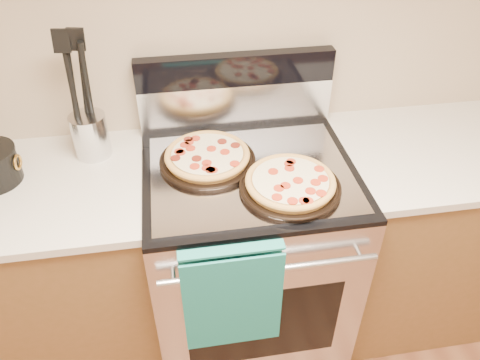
{
  "coord_description": "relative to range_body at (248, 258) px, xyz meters",
  "views": [
    {
      "loc": [
        -0.25,
        0.33,
        1.92
      ],
      "look_at": [
        -0.05,
        1.55,
        0.95
      ],
      "focal_mm": 35.0,
      "sensor_mm": 36.0,
      "label": 1
    }
  ],
  "objects": [
    {
      "name": "wall_back",
      "position": [
        0.0,
        0.35,
        0.9
      ],
      "size": [
        4.0,
        0.0,
        4.0
      ],
      "primitive_type": "plane",
      "rotation": [
        1.57,
        0.0,
        0.0
      ],
      "color": "tan",
      "rests_on": "ground"
    },
    {
      "name": "range_body",
      "position": [
        0.0,
        0.0,
        0.0
      ],
      "size": [
        0.76,
        0.68,
        0.9
      ],
      "primitive_type": "cube",
      "color": "#B7B7BC",
      "rests_on": "ground"
    },
    {
      "name": "oven_window",
      "position": [
        0.0,
        -0.34,
        0.0
      ],
      "size": [
        0.56,
        0.01,
        0.4
      ],
      "primitive_type": "cube",
      "color": "black",
      "rests_on": "range_body"
    },
    {
      "name": "cooktop",
      "position": [
        0.0,
        0.0,
        0.46
      ],
      "size": [
        0.76,
        0.68,
        0.02
      ],
      "primitive_type": "cube",
      "color": "black",
      "rests_on": "range_body"
    },
    {
      "name": "backsplash_lower",
      "position": [
        0.0,
        0.31,
        0.56
      ],
      "size": [
        0.76,
        0.06,
        0.18
      ],
      "primitive_type": "cube",
      "color": "silver",
      "rests_on": "cooktop"
    },
    {
      "name": "backsplash_upper",
      "position": [
        0.0,
        0.31,
        0.71
      ],
      "size": [
        0.76,
        0.06,
        0.12
      ],
      "primitive_type": "cube",
      "color": "black",
      "rests_on": "backsplash_lower"
    },
    {
      "name": "oven_handle",
      "position": [
        0.0,
        -0.38,
        0.35
      ],
      "size": [
        0.7,
        0.03,
        0.03
      ],
      "primitive_type": "cylinder",
      "rotation": [
        0.0,
        1.57,
        0.0
      ],
      "color": "silver",
      "rests_on": "range_body"
    },
    {
      "name": "dish_towel",
      "position": [
        -0.12,
        -0.38,
        0.25
      ],
      "size": [
        0.32,
        0.05,
        0.42
      ],
      "primitive_type": null,
      "color": "#15696D",
      "rests_on": "oven_handle"
    },
    {
      "name": "foil_sheet",
      "position": [
        0.0,
        -0.03,
        0.47
      ],
      "size": [
        0.7,
        0.55,
        0.01
      ],
      "primitive_type": "cube",
      "color": "gray",
      "rests_on": "cooktop"
    },
    {
      "name": "cabinet_left",
      "position": [
        -0.88,
        0.03,
        -0.01
      ],
      "size": [
        1.0,
        0.62,
        0.88
      ],
      "primitive_type": "cube",
      "color": "brown",
      "rests_on": "ground"
    },
    {
      "name": "cabinet_right",
      "position": [
        0.88,
        0.03,
        -0.01
      ],
      "size": [
        1.0,
        0.62,
        0.88
      ],
      "primitive_type": "cube",
      "color": "brown",
      "rests_on": "ground"
    },
    {
      "name": "countertop_right",
      "position": [
        0.88,
        0.03,
        0.45
      ],
      "size": [
        1.02,
        0.64,
        0.03
      ],
      "primitive_type": "cube",
      "color": "beige",
      "rests_on": "cabinet_right"
    },
    {
      "name": "pepperoni_pizza_back",
      "position": [
        -0.14,
        0.05,
        0.5
      ],
      "size": [
        0.42,
        0.42,
        0.05
      ],
      "primitive_type": null,
      "rotation": [
        0.0,
        0.0,
        -0.29
      ],
      "color": "#A86E33",
      "rests_on": "foil_sheet"
    },
    {
      "name": "pepperoni_pizza_front",
      "position": [
        0.11,
        -0.14,
        0.5
      ],
      "size": [
        0.37,
        0.37,
        0.05
      ],
      "primitive_type": null,
      "rotation": [
        0.0,
        0.0,
        0.1
      ],
      "color": "#A86E33",
      "rests_on": "foil_sheet"
    },
    {
      "name": "utensil_crock",
      "position": [
        -0.56,
        0.2,
        0.54
      ],
      "size": [
        0.14,
        0.14,
        0.16
      ],
      "primitive_type": "cylinder",
      "rotation": [
        0.0,
        0.0,
        0.1
      ],
      "color": "silver",
      "rests_on": "countertop_left"
    }
  ]
}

